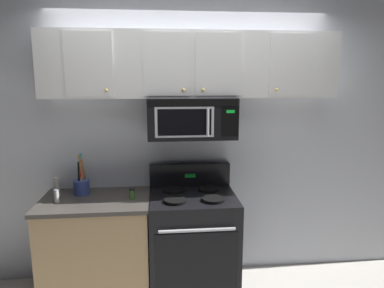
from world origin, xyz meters
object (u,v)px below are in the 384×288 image
stove_range (193,241)px  salt_shaker (57,196)px  spice_jar (132,194)px  over_range_microwave (191,118)px  pepper_mill (57,186)px  utensil_crock_blue (82,184)px

stove_range → salt_shaker: stove_range is taller
stove_range → spice_jar: bearing=-177.5°
over_range_microwave → pepper_mill: bearing=179.8°
salt_shaker → spice_jar: (0.62, 0.04, -0.01)m
utensil_crock_blue → salt_shaker: utensil_crock_blue is taller
over_range_microwave → spice_jar: over_range_microwave is taller
utensil_crock_blue → spice_jar: (0.45, -0.16, -0.05)m
over_range_microwave → utensil_crock_blue: 1.14m
spice_jar → utensil_crock_blue: bearing=160.3°
pepper_mill → spice_jar: (0.66, -0.14, -0.04)m
salt_shaker → spice_jar: 0.62m
over_range_microwave → salt_shaker: size_ratio=6.79×
salt_shaker → utensil_crock_blue: bearing=50.5°
stove_range → salt_shaker: bearing=-177.0°
stove_range → utensil_crock_blue: bearing=171.9°
utensil_crock_blue → pepper_mill: utensil_crock_blue is taller
salt_shaker → pepper_mill: 0.19m
utensil_crock_blue → spice_jar: 0.48m
over_range_microwave → utensil_crock_blue: over_range_microwave is taller
utensil_crock_blue → over_range_microwave: bearing=-1.3°
salt_shaker → stove_range: bearing=3.0°
salt_shaker → pepper_mill: (-0.05, 0.18, 0.03)m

